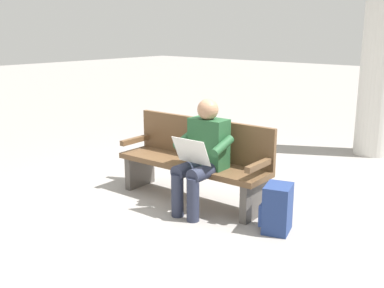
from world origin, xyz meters
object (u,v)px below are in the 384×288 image
Objects in this scene: person_seated at (202,153)px; backpack at (277,209)px; support_pillar at (384,29)px; bench_near at (196,159)px.

backpack is (-0.87, -0.06, -0.40)m from person_seated.
support_pillar reaches higher than person_seated.
bench_near reaches higher than backpack.
bench_near is 3.63m from support_pillar.
bench_near is 1.55× the size of person_seated.
person_seated is at bearing 81.31° from support_pillar.
person_seated is 2.56× the size of backpack.
person_seated is (-0.28, 0.22, 0.17)m from bench_near.
bench_near is 0.49× the size of support_pillar.
person_seated reaches higher than backpack.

